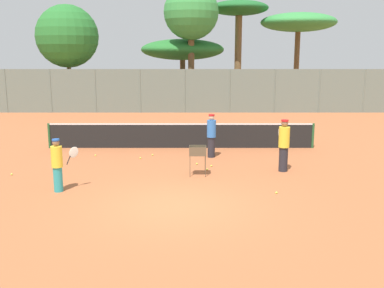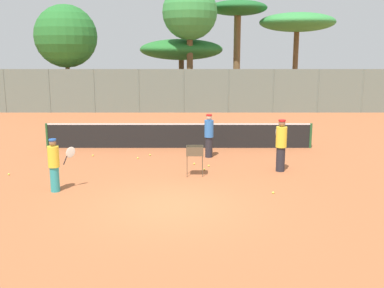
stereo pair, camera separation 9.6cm
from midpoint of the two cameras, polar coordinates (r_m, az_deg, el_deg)
The scene contains 21 objects.
ground_plane at distance 12.16m, azimuth -2.24°, elevation -7.88°, with size 80.00×80.00×0.00m, color #B26038.
tennis_net at distance 19.23m, azimuth -1.31°, elevation 1.13°, with size 11.41×0.10×1.07m.
back_fence at distance 30.51m, azimuth -0.74°, elevation 6.75°, with size 30.35×0.08×2.93m.
tree_0 at distance 36.67m, azimuth 6.14°, elevation 16.33°, with size 4.59×4.59×7.99m.
tree_1 at distance 33.19m, azimuth -15.41°, elevation 13.03°, with size 4.32×4.32×7.28m.
tree_2 at distance 35.80m, azimuth -1.05°, elevation 11.87°, with size 6.47×6.47×5.05m.
tree_3 at distance 33.12m, azimuth 0.05°, elevation 16.29°, with size 3.91×3.91×8.79m.
tree_4 at distance 37.14m, azimuth 13.52°, elevation 14.70°, with size 5.87×5.87×7.05m.
player_white_outfit at distance 15.70m, azimuth 11.64°, elevation -0.10°, with size 0.37×0.93×1.80m.
player_red_cap at distance 17.49m, azimuth 2.55°, elevation 1.14°, with size 0.35×0.91×1.70m.
player_yellow_shirt at distance 13.75m, azimuth -16.67°, elevation -2.48°, with size 0.77×0.57×1.58m.
ball_cart at distance 14.86m, azimuth 0.76°, elevation -1.17°, with size 0.56×0.41×1.01m.
tennis_ball_0 at distance 17.95m, azimuth -4.97°, elevation -1.38°, with size 0.07×0.07×0.07m, color #D1E54C.
tennis_ball_1 at distance 16.48m, azimuth 0.68°, elevation -2.52°, with size 0.07×0.07×0.07m, color #D1E54C.
tennis_ball_2 at distance 16.20m, azimuth 2.53°, elevation -2.78°, with size 0.07×0.07×0.07m, color #D1E54C.
tennis_ball_3 at distance 16.27m, azimuth -21.86°, elevation -3.56°, with size 0.07×0.07×0.07m, color #D1E54C.
tennis_ball_4 at distance 15.70m, azimuth 1.98°, elevation -3.24°, with size 0.07×0.07×0.07m, color #D1E54C.
tennis_ball_5 at distance 13.37m, azimuth 10.69°, elevation -6.10°, with size 0.07×0.07×0.07m, color #D1E54C.
tennis_ball_6 at distance 17.46m, azimuth -6.51°, elevation -1.78°, with size 0.07×0.07×0.07m, color #D1E54C.
tennis_ball_7 at distance 18.22m, azimuth -12.09°, elevation -1.40°, with size 0.07×0.07×0.07m, color #D1E54C.
parked_car at distance 33.91m, azimuth -0.84°, elevation 5.87°, with size 4.20×1.70×1.60m.
Camera 2 is at (0.57, -11.45, 4.06)m, focal length 42.00 mm.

